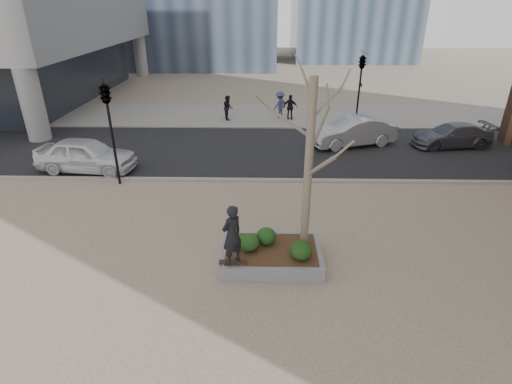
{
  "coord_description": "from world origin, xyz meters",
  "views": [
    {
      "loc": [
        0.76,
        -10.03,
        7.23
      ],
      "look_at": [
        0.5,
        2.0,
        1.4
      ],
      "focal_mm": 28.0,
      "sensor_mm": 36.0,
      "label": 1
    }
  ],
  "objects_px": {
    "planter": "(271,256)",
    "skateboard": "(233,263)",
    "skateboarder": "(232,235)",
    "police_car": "(86,155)"
  },
  "relations": [
    {
      "from": "planter",
      "to": "skateboard",
      "type": "height_order",
      "value": "skateboard"
    },
    {
      "from": "skateboard",
      "to": "skateboarder",
      "type": "height_order",
      "value": "skateboarder"
    },
    {
      "from": "skateboard",
      "to": "police_car",
      "type": "relative_size",
      "value": 0.17
    },
    {
      "from": "skateboarder",
      "to": "skateboard",
      "type": "bearing_deg",
      "value": 46.56
    },
    {
      "from": "planter",
      "to": "skateboarder",
      "type": "height_order",
      "value": "skateboarder"
    },
    {
      "from": "skateboarder",
      "to": "planter",
      "type": "bearing_deg",
      "value": 170.84
    },
    {
      "from": "police_car",
      "to": "skateboard",
      "type": "bearing_deg",
      "value": -130.83
    },
    {
      "from": "skateboard",
      "to": "skateboarder",
      "type": "distance_m",
      "value": 0.93
    },
    {
      "from": "skateboarder",
      "to": "police_car",
      "type": "xyz_separation_m",
      "value": [
        -7.33,
        7.76,
        -0.63
      ]
    },
    {
      "from": "planter",
      "to": "skateboard",
      "type": "xyz_separation_m",
      "value": [
        -1.1,
        -0.75,
        0.26
      ]
    }
  ]
}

